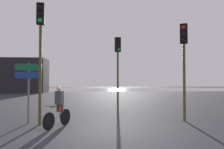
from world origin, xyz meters
TOP-DOWN VIEW (x-y plane):
  - ground_plane at (0.00, 0.00)m, footprint 120.00×120.00m
  - water_strip at (0.00, 36.68)m, footprint 80.00×16.00m
  - distant_building at (-13.88, 26.68)m, footprint 10.77×4.00m
  - traffic_light_center at (0.88, 5.36)m, footprint 0.39×0.41m
  - traffic_light_near_left at (-2.74, 1.21)m, footprint 0.34×0.35m
  - traffic_light_near_right at (3.59, 1.65)m, footprint 0.40×0.42m
  - direction_sign_post at (-3.31, 1.52)m, footprint 1.10×0.17m
  - cyclist at (-1.87, 0.69)m, footprint 0.82×1.55m

SIDE VIEW (x-z plane):
  - ground_plane at x=0.00m, z-range 0.00..0.00m
  - water_strip at x=0.00m, z-range 0.00..0.01m
  - cyclist at x=-1.87m, z-range 0.01..1.63m
  - direction_sign_post at x=-3.31m, z-range 0.49..3.09m
  - distant_building at x=-13.88m, z-range 0.00..5.28m
  - traffic_light_near_right at x=3.59m, z-range 0.86..5.29m
  - traffic_light_center at x=0.88m, z-range 0.88..5.39m
  - traffic_light_near_left at x=-2.74m, z-range 0.95..6.04m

